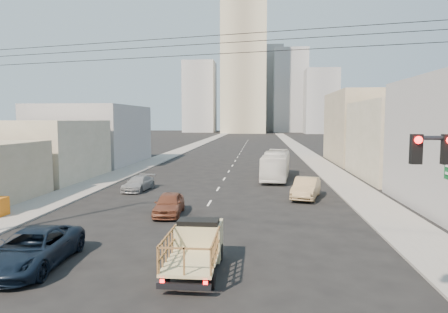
% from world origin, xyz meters
% --- Properties ---
extents(ground, '(420.00, 420.00, 0.00)m').
position_xyz_m(ground, '(0.00, 0.00, 0.00)').
color(ground, black).
rests_on(ground, ground).
extents(sidewalk_left, '(3.50, 180.00, 0.12)m').
position_xyz_m(sidewalk_left, '(-11.75, 70.00, 0.06)').
color(sidewalk_left, gray).
rests_on(sidewalk_left, ground).
extents(sidewalk_right, '(3.50, 180.00, 0.12)m').
position_xyz_m(sidewalk_right, '(11.75, 70.00, 0.06)').
color(sidewalk_right, gray).
rests_on(sidewalk_right, ground).
extents(lane_dashes, '(0.15, 104.00, 0.01)m').
position_xyz_m(lane_dashes, '(0.00, 53.00, 0.01)').
color(lane_dashes, silver).
rests_on(lane_dashes, ground).
extents(flatbed_pickup, '(1.95, 4.41, 1.90)m').
position_xyz_m(flatbed_pickup, '(1.11, 0.94, 1.09)').
color(flatbed_pickup, tan).
rests_on(flatbed_pickup, ground).
extents(navy_pickup, '(2.79, 5.62, 1.53)m').
position_xyz_m(navy_pickup, '(-5.66, 0.77, 0.77)').
color(navy_pickup, black).
rests_on(navy_pickup, ground).
extents(city_bus, '(3.42, 10.43, 2.85)m').
position_xyz_m(city_bus, '(5.31, 26.81, 1.43)').
color(city_bus, white).
rests_on(city_bus, ground).
extents(sedan_brown, '(1.96, 4.27, 1.42)m').
position_xyz_m(sedan_brown, '(-2.10, 10.20, 0.71)').
color(sedan_brown, brown).
rests_on(sedan_brown, ground).
extents(sedan_tan, '(2.86, 5.14, 1.60)m').
position_xyz_m(sedan_tan, '(7.24, 16.52, 0.80)').
color(sedan_tan, '#9E845C').
rests_on(sedan_tan, ground).
extents(sedan_grey, '(2.18, 4.40, 1.23)m').
position_xyz_m(sedan_grey, '(-6.74, 18.63, 0.61)').
color(sedan_grey, gray).
rests_on(sedan_grey, ground).
extents(overhead_wires, '(23.01, 5.02, 0.72)m').
position_xyz_m(overhead_wires, '(0.00, 1.50, 8.97)').
color(overhead_wires, black).
rests_on(overhead_wires, ground).
extents(bldg_right_mid, '(11.00, 14.00, 8.00)m').
position_xyz_m(bldg_right_mid, '(19.50, 28.00, 4.00)').
color(bldg_right_mid, '#A59F85').
rests_on(bldg_right_mid, ground).
extents(bldg_right_far, '(12.00, 16.00, 10.00)m').
position_xyz_m(bldg_right_far, '(20.00, 44.00, 5.00)').
color(bldg_right_far, gray).
rests_on(bldg_right_far, ground).
extents(bldg_left_mid, '(11.00, 12.00, 6.00)m').
position_xyz_m(bldg_left_mid, '(-19.00, 24.00, 3.00)').
color(bldg_left_mid, '#A59F85').
rests_on(bldg_left_mid, ground).
extents(bldg_left_far, '(12.00, 16.00, 8.00)m').
position_xyz_m(bldg_left_far, '(-19.50, 39.00, 4.00)').
color(bldg_left_far, '#99999C').
rests_on(bldg_left_far, ground).
extents(high_rise_tower, '(20.00, 20.00, 60.00)m').
position_xyz_m(high_rise_tower, '(-4.00, 170.00, 30.00)').
color(high_rise_tower, tan).
rests_on(high_rise_tower, ground).
extents(midrise_ne, '(16.00, 16.00, 40.00)m').
position_xyz_m(midrise_ne, '(18.00, 185.00, 20.00)').
color(midrise_ne, '#979A9F').
rests_on(midrise_ne, ground).
extents(midrise_nw, '(15.00, 15.00, 34.00)m').
position_xyz_m(midrise_nw, '(-26.00, 180.00, 17.00)').
color(midrise_nw, '#979A9F').
rests_on(midrise_nw, ground).
extents(midrise_back, '(18.00, 18.00, 44.00)m').
position_xyz_m(midrise_back, '(6.00, 200.00, 22.00)').
color(midrise_back, '#99999C').
rests_on(midrise_back, ground).
extents(midrise_east, '(14.00, 14.00, 28.00)m').
position_xyz_m(midrise_east, '(30.00, 165.00, 14.00)').
color(midrise_east, '#979A9F').
rests_on(midrise_east, ground).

